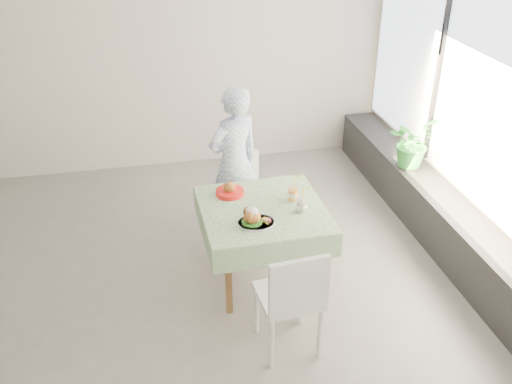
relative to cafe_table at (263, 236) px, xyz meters
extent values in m
plane|color=slate|center=(-0.95, 0.06, -0.46)|extent=(6.00, 6.00, 0.00)
cube|color=beige|center=(-0.95, 2.56, 0.94)|extent=(6.00, 0.02, 2.80)
cube|color=beige|center=(2.05, 0.06, 0.94)|extent=(0.02, 5.00, 2.80)
cube|color=#D1E0F9|center=(2.02, 0.06, 1.19)|extent=(0.01, 4.80, 2.18)
cube|color=black|center=(1.85, 0.06, -0.21)|extent=(0.40, 4.80, 0.50)
cube|color=brown|center=(0.00, 0.00, 0.25)|extent=(0.91, 0.91, 0.04)
cube|color=silver|center=(0.00, 0.00, 0.28)|extent=(1.06, 1.06, 0.01)
cube|color=white|center=(0.04, 0.82, -0.05)|extent=(0.46, 0.46, 0.04)
cube|color=white|center=(0.00, 0.99, 0.15)|extent=(0.38, 0.13, 0.38)
cube|color=white|center=(0.00, -0.85, 0.01)|extent=(0.48, 0.48, 0.04)
cube|color=white|center=(0.02, -1.05, 0.26)|extent=(0.44, 0.08, 0.44)
imported|color=#90AFE7|center=(-0.09, 0.85, 0.31)|extent=(0.66, 0.57, 1.54)
cylinder|color=white|center=(-0.11, -0.23, 0.29)|extent=(0.31, 0.31, 0.02)
cylinder|color=#164B12|center=(-0.14, -0.23, 0.31)|extent=(0.17, 0.17, 0.02)
ellipsoid|color=#985D24|center=(-0.14, -0.23, 0.35)|extent=(0.14, 0.13, 0.11)
ellipsoid|color=white|center=(-0.14, -0.23, 0.40)|extent=(0.10, 0.10, 0.07)
cylinder|color=#A00F19|center=(-0.02, -0.25, 0.31)|extent=(0.05, 0.05, 0.03)
cylinder|color=white|center=(0.29, 0.08, 0.35)|extent=(0.09, 0.09, 0.13)
cylinder|color=orange|center=(0.29, 0.08, 0.33)|extent=(0.08, 0.08, 0.10)
cylinder|color=white|center=(0.29, 0.08, 0.42)|extent=(0.10, 0.10, 0.01)
cylinder|color=yellow|center=(0.29, 0.08, 0.46)|extent=(0.01, 0.03, 0.18)
cylinder|color=white|center=(0.30, -0.12, 0.34)|extent=(0.09, 0.09, 0.13)
cylinder|color=beige|center=(0.30, -0.12, 0.33)|extent=(0.08, 0.08, 0.09)
cylinder|color=white|center=(0.30, -0.12, 0.41)|extent=(0.09, 0.09, 0.01)
cylinder|color=yellow|center=(0.31, -0.12, 0.46)|extent=(0.01, 0.03, 0.18)
cylinder|color=red|center=(-0.23, 0.29, 0.30)|extent=(0.25, 0.25, 0.04)
cylinder|color=white|center=(-0.23, 0.29, 0.31)|extent=(0.21, 0.21, 0.01)
ellipsoid|color=#985D24|center=(-0.23, 0.29, 0.35)|extent=(0.11, 0.11, 0.09)
imported|color=#2B8235|center=(1.82, 0.93, 0.31)|extent=(0.64, 0.62, 0.54)
camera|label=1|loc=(-0.94, -4.04, 2.76)|focal=40.00mm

